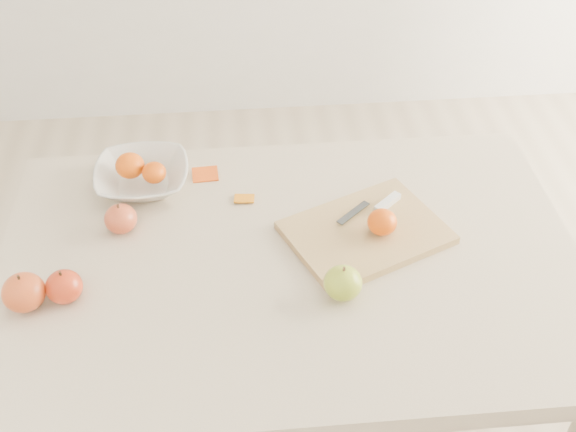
{
  "coord_description": "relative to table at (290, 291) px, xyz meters",
  "views": [
    {
      "loc": [
        -0.1,
        -1.06,
        1.79
      ],
      "look_at": [
        0.0,
        0.05,
        0.82
      ],
      "focal_mm": 45.0,
      "sensor_mm": 36.0,
      "label": 1
    }
  ],
  "objects": [
    {
      "name": "table",
      "position": [
        0.0,
        0.0,
        0.0
      ],
      "size": [
        1.2,
        0.8,
        0.75
      ],
      "color": "beige",
      "rests_on": "ground"
    },
    {
      "name": "cutting_board",
      "position": [
        0.17,
        0.05,
        0.11
      ],
      "size": [
        0.38,
        0.34,
        0.02
      ],
      "primitive_type": "cube",
      "rotation": [
        0.0,
        0.0,
        0.41
      ],
      "color": "tan",
      "rests_on": "table"
    },
    {
      "name": "board_tangerine",
      "position": [
        0.2,
        0.04,
        0.14
      ],
      "size": [
        0.06,
        0.06,
        0.05
      ],
      "primitive_type": "ellipsoid",
      "color": "#D75A07",
      "rests_on": "cutting_board"
    },
    {
      "name": "fruit_bowl",
      "position": [
        -0.31,
        0.27,
        0.12
      ],
      "size": [
        0.21,
        0.21,
        0.05
      ],
      "primitive_type": "imported",
      "color": "silver",
      "rests_on": "table"
    },
    {
      "name": "bowl_tangerine_near",
      "position": [
        -0.34,
        0.28,
        0.15
      ],
      "size": [
        0.07,
        0.07,
        0.06
      ],
      "primitive_type": "ellipsoid",
      "color": "#E16307",
      "rests_on": "fruit_bowl"
    },
    {
      "name": "bowl_tangerine_far",
      "position": [
        -0.28,
        0.25,
        0.15
      ],
      "size": [
        0.05,
        0.05,
        0.05
      ],
      "primitive_type": "ellipsoid",
      "color": "#E24F07",
      "rests_on": "fruit_bowl"
    },
    {
      "name": "orange_peel_a",
      "position": [
        -0.17,
        0.29,
        0.1
      ],
      "size": [
        0.06,
        0.05,
        0.01
      ],
      "primitive_type": "cube",
      "rotation": [
        0.21,
        0.0,
        0.06
      ],
      "color": "#D0490E",
      "rests_on": "table"
    },
    {
      "name": "orange_peel_b",
      "position": [
        -0.09,
        0.19,
        0.1
      ],
      "size": [
        0.05,
        0.04,
        0.01
      ],
      "primitive_type": "cube",
      "rotation": [
        -0.14,
        0.0,
        -0.1
      ],
      "color": "orange",
      "rests_on": "table"
    },
    {
      "name": "paring_knife",
      "position": [
        0.21,
        0.12,
        0.12
      ],
      "size": [
        0.15,
        0.1,
        0.01
      ],
      "color": "white",
      "rests_on": "cutting_board"
    },
    {
      "name": "apple_green",
      "position": [
        0.09,
        -0.11,
        0.13
      ],
      "size": [
        0.08,
        0.08,
        0.07
      ],
      "primitive_type": "ellipsoid",
      "color": "olive",
      "rests_on": "table"
    },
    {
      "name": "apple_red_d",
      "position": [
        -0.51,
        -0.09,
        0.14
      ],
      "size": [
        0.08,
        0.08,
        0.07
      ],
      "primitive_type": "ellipsoid",
      "color": "maroon",
      "rests_on": "table"
    },
    {
      "name": "apple_red_b",
      "position": [
        -0.44,
        -0.07,
        0.13
      ],
      "size": [
        0.07,
        0.07,
        0.06
      ],
      "primitive_type": "ellipsoid",
      "color": "#91020D",
      "rests_on": "table"
    },
    {
      "name": "apple_red_a",
      "position": [
        -0.35,
        0.12,
        0.13
      ],
      "size": [
        0.07,
        0.07,
        0.06
      ],
      "primitive_type": "ellipsoid",
      "color": "maroon",
      "rests_on": "table"
    }
  ]
}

